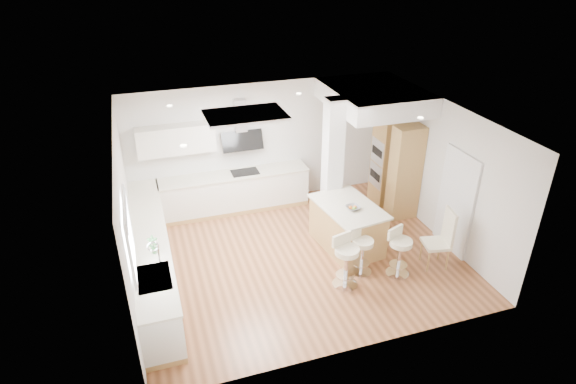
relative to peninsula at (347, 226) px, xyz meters
name	(u,v)px	position (x,y,z in m)	size (l,w,h in m)	color
ground	(298,257)	(-1.04, -0.07, -0.47)	(6.00, 6.00, 0.00)	#A2633C
ceiling	(298,257)	(-1.04, -0.07, -0.47)	(6.00, 5.00, 0.02)	white
wall_back	(263,144)	(-1.04, 2.43, 0.93)	(6.00, 0.04, 2.80)	silver
wall_left	(127,220)	(-4.04, -0.07, 0.93)	(0.04, 5.00, 2.80)	silver
wall_right	(442,171)	(1.96, -0.07, 0.93)	(0.04, 5.00, 2.80)	silver
skylight	(246,115)	(-1.83, 0.53, 2.30)	(4.10, 2.10, 0.06)	white
window_left	(128,233)	(-4.00, -0.97, 1.23)	(0.06, 1.28, 1.07)	white
doorway_right	(456,203)	(1.93, -0.67, 0.53)	(0.05, 1.00, 2.10)	#3F3731
counter_left	(152,256)	(-3.74, 0.16, -0.01)	(0.63, 4.50, 1.35)	tan
counter_back	(227,183)	(-1.95, 2.15, 0.23)	(3.62, 0.63, 2.50)	tan
pillar	(332,165)	(0.01, 0.88, 0.93)	(0.35, 0.35, 2.80)	white
soffit	(374,97)	(1.06, 1.33, 2.13)	(1.78, 2.20, 0.40)	white
oven_column	(395,165)	(1.64, 1.16, 0.58)	(0.63, 1.21, 2.10)	tan
peninsula	(347,226)	(0.00, 0.00, 0.00)	(1.21, 1.65, 1.00)	tan
bar_stool_a	(346,259)	(-0.54, -1.11, 0.09)	(0.55, 0.55, 1.00)	silver
bar_stool_b	(362,249)	(-0.10, -0.86, 0.03)	(0.52, 0.52, 0.90)	silver
bar_stool_c	(399,250)	(0.51, -1.13, 0.06)	(0.55, 0.55, 0.94)	silver
dining_chair	(442,237)	(1.40, -1.12, 0.16)	(0.53, 0.53, 1.17)	#F0E7C3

